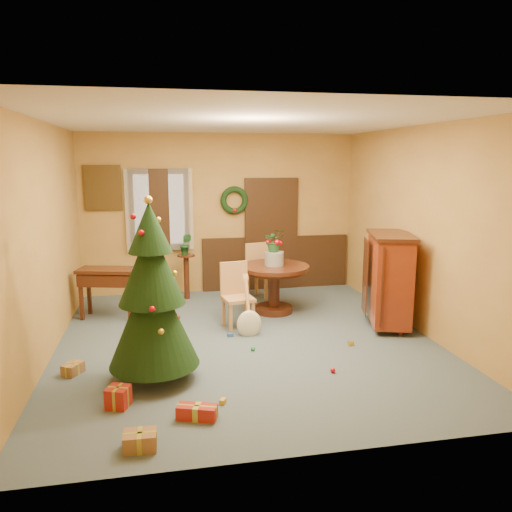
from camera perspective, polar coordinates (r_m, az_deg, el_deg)
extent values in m
plane|color=#3A4A55|center=(6.90, -1.07, -9.64)|extent=(5.50, 5.50, 0.00)
plane|color=silver|center=(6.48, -1.17, 15.15)|extent=(5.50, 5.50, 0.00)
plane|color=olive|center=(9.23, -4.09, 4.84)|extent=(5.00, 0.00, 5.00)
plane|color=olive|center=(3.90, 5.92, -3.55)|extent=(5.00, 0.00, 5.00)
plane|color=olive|center=(6.58, -23.09, 1.54)|extent=(0.00, 5.50, 5.50)
plane|color=olive|center=(7.38, 18.39, 2.79)|extent=(0.00, 5.50, 5.50)
cube|color=black|center=(9.52, 2.30, -0.74)|extent=(2.80, 0.06, 1.00)
cube|color=black|center=(9.39, 1.74, 2.51)|extent=(1.00, 0.08, 2.10)
cube|color=white|center=(9.43, 1.70, 2.23)|extent=(0.80, 0.03, 1.90)
cube|color=black|center=(9.10, -10.98, 5.22)|extent=(1.05, 0.08, 1.45)
cube|color=white|center=(9.13, -10.98, 5.23)|extent=(0.88, 0.03, 1.25)
cube|color=white|center=(9.06, -13.39, 5.09)|extent=(0.42, 0.02, 1.45)
cube|color=white|center=(9.06, -8.56, 5.27)|extent=(0.42, 0.02, 1.45)
torus|color=black|center=(9.16, -2.49, 6.38)|extent=(0.51, 0.11, 0.51)
cube|color=#4C3819|center=(9.13, -17.09, 7.47)|extent=(0.62, 0.05, 0.78)
cube|color=gray|center=(9.16, -17.07, 7.48)|extent=(0.48, 0.02, 0.62)
cylinder|color=black|center=(7.95, 2.09, -1.29)|extent=(1.13, 1.13, 0.06)
cylinder|color=black|center=(7.96, 2.08, -1.71)|extent=(1.00, 1.00, 0.04)
cylinder|color=black|center=(8.03, 2.07, -3.81)|extent=(0.18, 0.18, 0.62)
cylinder|color=black|center=(8.12, 2.05, -6.07)|extent=(0.60, 0.60, 0.10)
cylinder|color=slate|center=(7.92, 2.09, -0.29)|extent=(0.30, 0.30, 0.22)
imported|color=#1E4C23|center=(7.87, 2.11, 1.81)|extent=(0.33, 0.29, 0.37)
cube|color=#A37C41|center=(7.26, -2.08, -4.90)|extent=(0.48, 0.48, 0.05)
cube|color=#A37C41|center=(7.36, -2.56, -2.52)|extent=(0.42, 0.11, 0.49)
cube|color=#A37C41|center=(7.53, -1.26, -6.15)|extent=(0.05, 0.05, 0.43)
cube|color=#A37C41|center=(7.43, -3.72, -6.41)|extent=(0.05, 0.05, 0.43)
cube|color=#A37C41|center=(7.23, -0.36, -6.88)|extent=(0.05, 0.05, 0.43)
cube|color=#A37C41|center=(7.12, -2.92, -7.17)|extent=(0.05, 0.05, 0.43)
cube|color=#A37C41|center=(8.81, -0.45, -1.83)|extent=(0.55, 0.55, 0.05)
cube|color=#A37C41|center=(8.58, 0.15, -0.23)|extent=(0.44, 0.16, 0.53)
cube|color=#A37C41|center=(8.64, -0.98, -3.80)|extent=(0.06, 0.06, 0.46)
cube|color=#A37C41|center=(8.80, 1.13, -3.53)|extent=(0.06, 0.06, 0.46)
cube|color=#A37C41|center=(8.95, -2.00, -3.28)|extent=(0.06, 0.06, 0.46)
cube|color=#A37C41|center=(9.11, 0.05, -3.03)|extent=(0.06, 0.06, 0.46)
cylinder|color=black|center=(8.89, -7.94, -2.44)|extent=(0.10, 0.10, 0.77)
cylinder|color=black|center=(8.81, -8.01, 0.06)|extent=(0.31, 0.31, 0.03)
imported|color=#19471E|center=(8.77, -8.04, 1.35)|extent=(0.24, 0.20, 0.37)
cylinder|color=#382111|center=(5.84, -11.44, -12.63)|extent=(0.13, 0.13, 0.22)
cone|color=black|center=(5.61, -11.69, -6.43)|extent=(1.00, 1.00, 1.18)
cone|color=black|center=(5.48, -11.91, -0.99)|extent=(0.72, 0.72, 0.86)
cone|color=black|center=(5.41, -12.08, 3.23)|extent=(0.47, 0.47, 0.54)
sphere|color=gold|center=(5.38, -12.20, 6.29)|extent=(0.09, 0.09, 0.09)
cube|color=black|center=(8.01, -16.64, -1.56)|extent=(0.96, 0.64, 0.05)
cube|color=black|center=(8.04, -16.59, -2.49)|extent=(0.90, 0.59, 0.19)
cube|color=black|center=(8.14, -19.11, -4.35)|extent=(0.13, 0.31, 0.73)
cube|color=black|center=(8.07, -13.85, -4.20)|extent=(0.13, 0.31, 0.73)
cube|color=#4E1808|center=(7.53, 14.97, -2.58)|extent=(0.77, 1.12, 1.26)
cube|color=black|center=(7.41, 15.22, 2.29)|extent=(0.85, 1.20, 0.05)
cylinder|color=black|center=(7.35, 16.18, -8.40)|extent=(0.07, 0.07, 0.09)
cylinder|color=black|center=(8.08, 13.41, -6.51)|extent=(0.07, 0.07, 0.09)
cube|color=brown|center=(4.63, -13.11, -19.86)|extent=(0.28, 0.21, 0.15)
cube|color=#ADA22E|center=(4.63, -13.11, -19.86)|extent=(0.28, 0.04, 0.15)
cube|color=#ADA22E|center=(4.63, -13.11, -19.86)|extent=(0.05, 0.21, 0.15)
cube|color=maroon|center=(5.33, -15.46, -15.27)|extent=(0.27, 0.27, 0.21)
cube|color=#ADA22E|center=(5.33, -15.46, -15.27)|extent=(0.21, 0.10, 0.21)
cube|color=#ADA22E|center=(5.33, -15.46, -15.27)|extent=(0.10, 0.21, 0.21)
cube|color=brown|center=(6.24, -20.19, -11.99)|extent=(0.26, 0.28, 0.13)
cube|color=#ADA22E|center=(6.24, -20.19, -11.99)|extent=(0.15, 0.21, 0.13)
cube|color=#ADA22E|center=(6.24, -20.19, -11.99)|extent=(0.16, 0.12, 0.13)
cube|color=maroon|center=(4.99, -6.75, -17.30)|extent=(0.41, 0.27, 0.13)
cube|color=#ADA22E|center=(4.99, -6.75, -17.30)|extent=(0.37, 0.15, 0.14)
cube|color=#ADA22E|center=(4.99, -6.75, -17.30)|extent=(0.10, 0.17, 0.14)
cube|color=#2658A4|center=(7.04, -2.94, -9.00)|extent=(0.09, 0.07, 0.05)
sphere|color=#268B3F|center=(6.54, -0.34, -10.53)|extent=(0.06, 0.06, 0.06)
cube|color=gold|center=(5.26, -3.82, -16.23)|extent=(0.08, 0.09, 0.05)
sphere|color=red|center=(5.98, 8.78, -12.79)|extent=(0.06, 0.06, 0.06)
cube|color=gold|center=(6.83, 10.76, -9.83)|extent=(0.09, 0.07, 0.05)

